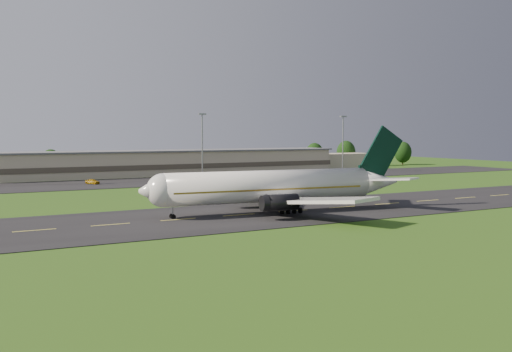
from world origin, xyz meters
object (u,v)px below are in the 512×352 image
terminal (188,163)px  service_vehicle_c (292,175)px  airliner (274,187)px  service_vehicle_a (92,181)px  light_mast_centre (202,137)px  light_mast_east (343,137)px  service_vehicle_d (303,174)px  service_vehicle_b (202,178)px

terminal → service_vehicle_c: terminal is taller
airliner → service_vehicle_a: 74.10m
airliner → service_vehicle_c: 83.38m
light_mast_centre → light_mast_east: bearing=0.0°
service_vehicle_c → terminal: bearing=135.3°
terminal → service_vehicle_a: terminal is taller
service_vehicle_a → service_vehicle_d: 67.30m
light_mast_east → service_vehicle_a: light_mast_east is taller
service_vehicle_b → light_mast_centre: bearing=-18.2°
service_vehicle_b → terminal: bearing=-7.3°
light_mast_east → service_vehicle_c: 32.77m
light_mast_centre → service_vehicle_b: bearing=-113.2°
service_vehicle_a → service_vehicle_d: (67.24, -2.73, -0.05)m
terminal → service_vehicle_c: (25.20, -27.31, -3.22)m
airliner → service_vehicle_d: (51.26, 69.52, -3.88)m
terminal → service_vehicle_b: 27.08m
airliner → service_vehicle_b: 71.85m
service_vehicle_a → service_vehicle_c: (62.70, -3.30, -0.06)m
service_vehicle_b → service_vehicle_d: service_vehicle_b is taller
service_vehicle_a → service_vehicle_b: size_ratio=1.02×
airliner → light_mast_east: (75.11, 80.08, 8.08)m
light_mast_centre → service_vehicle_a: light_mast_centre is taller
airliner → service_vehicle_a: (-15.98, 72.25, -3.83)m
service_vehicle_c → service_vehicle_d: service_vehicle_d is taller
airliner → terminal: bearing=82.9°
airliner → terminal: 98.64m
service_vehicle_b → service_vehicle_c: (30.92, -1.03, -0.03)m
terminal → light_mast_east: bearing=-16.8°
terminal → light_mast_east: size_ratio=7.13×
light_mast_centre → terminal: bearing=85.0°
light_mast_centre → service_vehicle_b: 16.22m
light_mast_centre → service_vehicle_a: 38.81m
service_vehicle_b → service_vehicle_c: 30.94m
service_vehicle_a → service_vehicle_c: service_vehicle_a is taller
light_mast_centre → service_vehicle_b: (-4.32, -10.09, -11.94)m
service_vehicle_b → service_vehicle_d: bearing=-85.8°
terminal → light_mast_east: 56.67m
light_mast_centre → light_mast_east: same height
light_mast_east → service_vehicle_d: (-23.85, -10.56, -11.96)m
service_vehicle_d → service_vehicle_c: bearing=147.6°
light_mast_east → terminal: bearing=163.2°
service_vehicle_b → airliner: bearing=172.3°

